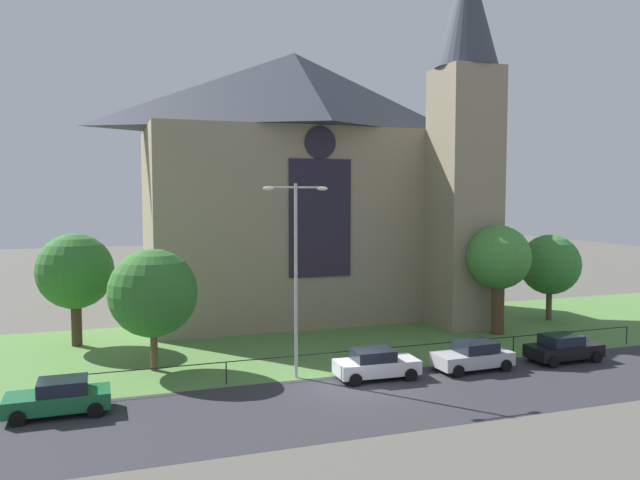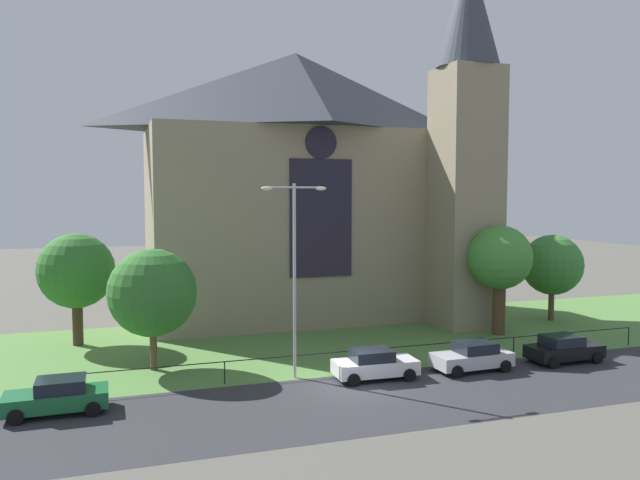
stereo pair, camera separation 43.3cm
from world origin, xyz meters
The scene contains 14 objects.
ground centered at (0.00, 10.00, 0.00)m, with size 160.00×160.00×0.00m, color #56544C.
road_asphalt centered at (0.00, -2.00, 0.00)m, with size 120.00×8.00×0.01m, color #2D2D33.
grass_verge centered at (0.00, 8.00, 0.00)m, with size 120.00×20.00×0.01m, color #517F3D.
church_building centered at (3.42, 18.01, 10.27)m, with size 23.20×16.20×26.00m.
iron_railing centered at (2.65, 2.50, 0.98)m, with size 33.48×0.07×1.13m.
tree_right_far centered at (19.88, 10.35, 4.13)m, with size 4.43×4.43×6.36m.
tree_left_near centered at (-8.87, 6.15, 4.13)m, with size 4.66×4.66×6.47m.
tree_right_near centered at (13.44, 7.56, 5.05)m, with size 4.22×4.22×7.27m.
tree_left_far centered at (-12.99, 13.24, 4.60)m, with size 4.62×4.62×6.94m.
streetlamp_near centered at (-2.15, 2.40, 6.11)m, with size 3.37×0.26×9.85m.
parked_car_green centered at (-13.15, 0.56, 0.74)m, with size 4.22×2.06×1.51m.
parked_car_white centered at (1.61, 0.94, 0.74)m, with size 4.26×2.15×1.51m.
parked_car_silver centered at (7.15, 0.71, 0.74)m, with size 4.26×2.15×1.51m.
parked_car_black centered at (12.87, 0.55, 0.74)m, with size 4.24×2.10×1.51m.
Camera 1 is at (-11.08, -27.28, 9.29)m, focal length 34.87 mm.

